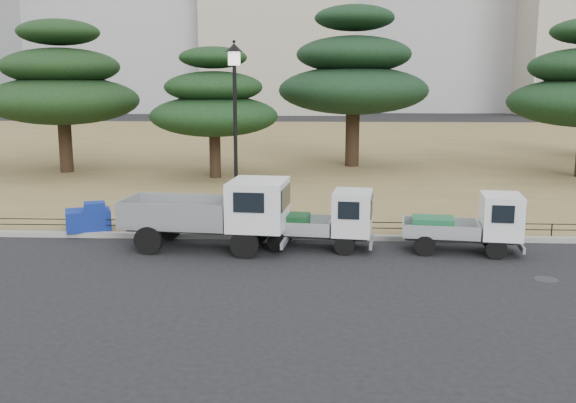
{
  "coord_description": "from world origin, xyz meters",
  "views": [
    {
      "loc": [
        0.87,
        -16.59,
        4.79
      ],
      "look_at": [
        0.0,
        2.0,
        1.3
      ],
      "focal_mm": 40.0,
      "sensor_mm": 36.0,
      "label": 1
    }
  ],
  "objects_px": {
    "truck_kei_front": "(325,220)",
    "truck_large": "(216,211)",
    "street_lamp": "(235,107)",
    "truck_kei_rear": "(471,223)",
    "tarp_pile": "(89,218)"
  },
  "relations": [
    {
      "from": "truck_large",
      "to": "truck_kei_front",
      "type": "xyz_separation_m",
      "value": [
        3.14,
        0.19,
        -0.28
      ]
    },
    {
      "from": "truck_kei_front",
      "to": "truck_kei_rear",
      "type": "height_order",
      "value": "truck_kei_front"
    },
    {
      "from": "street_lamp",
      "to": "truck_kei_rear",
      "type": "bearing_deg",
      "value": -12.97
    },
    {
      "from": "truck_kei_rear",
      "to": "street_lamp",
      "type": "distance_m",
      "value": 7.74
    },
    {
      "from": "truck_kei_rear",
      "to": "truck_kei_front",
      "type": "bearing_deg",
      "value": -175.52
    },
    {
      "from": "truck_large",
      "to": "street_lamp",
      "type": "distance_m",
      "value": 3.31
    },
    {
      "from": "truck_kei_front",
      "to": "street_lamp",
      "type": "distance_m",
      "value": 4.41
    },
    {
      "from": "street_lamp",
      "to": "truck_large",
      "type": "bearing_deg",
      "value": -104.67
    },
    {
      "from": "truck_large",
      "to": "tarp_pile",
      "type": "distance_m",
      "value": 4.67
    },
    {
      "from": "truck_kei_rear",
      "to": "tarp_pile",
      "type": "relative_size",
      "value": 2.08
    },
    {
      "from": "truck_kei_front",
      "to": "street_lamp",
      "type": "height_order",
      "value": "street_lamp"
    },
    {
      "from": "truck_large",
      "to": "truck_kei_rear",
      "type": "height_order",
      "value": "truck_large"
    },
    {
      "from": "truck_kei_rear",
      "to": "tarp_pile",
      "type": "bearing_deg",
      "value": 179.44
    },
    {
      "from": "truck_kei_front",
      "to": "tarp_pile",
      "type": "xyz_separation_m",
      "value": [
        -7.47,
        1.45,
        -0.34
      ]
    },
    {
      "from": "truck_kei_front",
      "to": "truck_large",
      "type": "bearing_deg",
      "value": -169.19
    }
  ]
}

